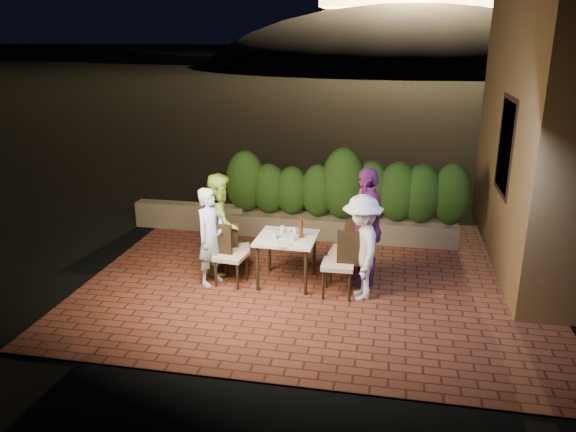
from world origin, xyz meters
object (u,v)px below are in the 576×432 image
(bowl, at_px, (288,230))
(diner_green, at_px, (220,223))
(diner_purple, at_px, (367,226))
(parapet_lamp, at_px, (209,201))
(chair_left_back, at_px, (237,247))
(diner_blue, at_px, (211,237))
(diner_white, at_px, (362,247))
(beer_bottle, at_px, (301,227))
(chair_right_front, at_px, (338,263))
(dining_table, at_px, (287,260))
(chair_left_front, at_px, (231,255))
(chair_right_back, at_px, (345,250))

(bowl, bearing_deg, diner_green, 179.53)
(diner_green, bearing_deg, bowl, -101.82)
(diner_purple, distance_m, parapet_lamp, 3.69)
(chair_left_back, xyz_separation_m, diner_blue, (-0.27, -0.49, 0.34))
(diner_white, height_order, parapet_lamp, diner_white)
(beer_bottle, height_order, diner_white, diner_white)
(chair_right_front, height_order, diner_white, diner_white)
(bowl, bearing_deg, beer_bottle, -47.82)
(dining_table, distance_m, diner_blue, 1.21)
(diner_blue, bearing_deg, dining_table, -58.12)
(beer_bottle, bearing_deg, bowl, 132.18)
(chair_left_back, bearing_deg, diner_white, -31.94)
(chair_right_front, bearing_deg, parapet_lamp, -41.66)
(bowl, xyz_separation_m, chair_left_front, (-0.80, -0.48, -0.29))
(bowl, height_order, chair_right_front, chair_right_front)
(dining_table, bearing_deg, diner_blue, -168.05)
(dining_table, xyz_separation_m, parapet_lamp, (-1.96, 2.16, 0.20))
(chair_left_back, bearing_deg, chair_left_front, -103.23)
(dining_table, distance_m, chair_left_front, 0.86)
(bowl, height_order, chair_left_front, chair_left_front)
(chair_left_front, height_order, diner_blue, diner_blue)
(diner_blue, distance_m, parapet_lamp, 2.55)
(diner_green, bearing_deg, parapet_lamp, 12.52)
(chair_right_back, bearing_deg, diner_green, 4.47)
(chair_left_front, relative_size, diner_blue, 0.63)
(bowl, xyz_separation_m, diner_green, (-1.11, 0.01, 0.04))
(beer_bottle, distance_m, diner_blue, 1.37)
(dining_table, relative_size, diner_purple, 0.48)
(chair_left_front, distance_m, chair_right_back, 1.77)
(bowl, xyz_separation_m, diner_white, (1.17, -0.57, 0.01))
(beer_bottle, relative_size, diner_purple, 0.19)
(diner_white, bearing_deg, diner_purple, 164.96)
(diner_green, relative_size, parapet_lamp, 11.51)
(diner_green, bearing_deg, chair_left_front, -159.59)
(bowl, bearing_deg, diner_purple, -0.84)
(chair_left_front, distance_m, diner_white, 2.00)
(beer_bottle, relative_size, chair_right_back, 0.34)
(diner_blue, bearing_deg, beer_bottle, -59.56)
(diner_purple, bearing_deg, diner_white, -23.15)
(parapet_lamp, bearing_deg, diner_purple, -31.17)
(beer_bottle, relative_size, chair_left_back, 0.41)
(diner_blue, relative_size, diner_green, 0.94)
(beer_bottle, relative_size, bowl, 2.24)
(bowl, relative_size, diner_green, 0.09)
(diner_blue, relative_size, diner_purple, 0.83)
(chair_right_back, xyz_separation_m, parapet_lamp, (-2.83, 1.89, 0.07))
(chair_left_back, bearing_deg, beer_bottle, -29.34)
(chair_left_front, bearing_deg, bowl, 38.36)
(dining_table, bearing_deg, chair_left_back, 163.75)
(diner_green, height_order, parapet_lamp, diner_green)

